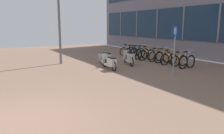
{
  "coord_description": "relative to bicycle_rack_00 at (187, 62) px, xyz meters",
  "views": [
    {
      "loc": [
        -0.51,
        -5.44,
        2.31
      ],
      "look_at": [
        3.0,
        0.68,
        0.99
      ],
      "focal_mm": 35.98,
      "sensor_mm": 36.0,
      "label": 1
    }
  ],
  "objects": [
    {
      "name": "ground",
      "position": [
        -7.59,
        -2.98,
        -0.38
      ],
      "size": [
        21.0,
        40.0,
        0.13
      ],
      "color": "black"
    },
    {
      "name": "bicycle_rack_00",
      "position": [
        0.0,
        0.0,
        0.0
      ],
      "size": [
        1.39,
        0.48,
        1.02
      ],
      "color": "black",
      "rests_on": "ground"
    },
    {
      "name": "bicycle_rack_01",
      "position": [
        0.12,
        0.67,
        -0.03
      ],
      "size": [
        1.3,
        0.48,
        0.93
      ],
      "color": "black",
      "rests_on": "ground"
    },
    {
      "name": "bicycle_rack_02",
      "position": [
        -0.05,
        1.35,
        -0.02
      ],
      "size": [
        1.34,
        0.48,
        0.96
      ],
      "color": "black",
      "rests_on": "ground"
    },
    {
      "name": "bicycle_rack_03",
      "position": [
        0.14,
        2.02,
        -0.01
      ],
      "size": [
        1.36,
        0.48,
        0.99
      ],
      "color": "black",
      "rests_on": "ground"
    },
    {
      "name": "bicycle_rack_04",
      "position": [
        0.13,
        2.69,
        -0.02
      ],
      "size": [
        1.35,
        0.48,
        0.96
      ],
      "color": "black",
      "rests_on": "ground"
    },
    {
      "name": "bicycle_rack_05",
      "position": [
        -0.09,
        3.37,
        -0.0
      ],
      "size": [
        1.42,
        0.48,
        1.02
      ],
      "color": "black",
      "rests_on": "ground"
    },
    {
      "name": "bicycle_rack_06",
      "position": [
        -0.02,
        4.04,
        0.0
      ],
      "size": [
        1.45,
        0.48,
        1.03
      ],
      "color": "black",
      "rests_on": "ground"
    },
    {
      "name": "bicycle_rack_07",
      "position": [
        0.09,
        4.71,
        -0.02
      ],
      "size": [
        1.35,
        0.48,
        0.97
      ],
      "color": "black",
      "rests_on": "ground"
    },
    {
      "name": "bicycle_rack_08",
      "position": [
        0.04,
        5.39,
        -0.02
      ],
      "size": [
        1.3,
        0.48,
        0.96
      ],
      "color": "black",
      "rests_on": "ground"
    },
    {
      "name": "bicycle_rack_09",
      "position": [
        0.12,
        6.06,
        -0.03
      ],
      "size": [
        1.29,
        0.48,
        0.93
      ],
      "color": "black",
      "rests_on": "ground"
    },
    {
      "name": "scooter_near",
      "position": [
        -3.43,
        2.97,
        0.04
      ],
      "size": [
        0.53,
        1.64,
        0.78
      ],
      "color": "black",
      "rests_on": "ground"
    },
    {
      "name": "scooter_mid",
      "position": [
        -2.15,
        2.41,
        0.07
      ],
      "size": [
        0.77,
        1.79,
        0.87
      ],
      "color": "black",
      "rests_on": "ground"
    },
    {
      "name": "scooter_far",
      "position": [
        -3.79,
        1.8,
        0.02
      ],
      "size": [
        0.54,
        1.87,
        0.8
      ],
      "color": "black",
      "rests_on": "ground"
    },
    {
      "name": "parking_sign",
      "position": [
        -1.95,
        -0.95,
        1.06
      ],
      "size": [
        0.4,
        0.07,
        2.28
      ],
      "color": "gray",
      "rests_on": "ground"
    },
    {
      "name": "lamp_post",
      "position": [
        -5.52,
        4.83,
        3.04
      ],
      "size": [
        0.2,
        0.52,
        6.15
      ],
      "color": "slate",
      "rests_on": "ground"
    }
  ]
}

